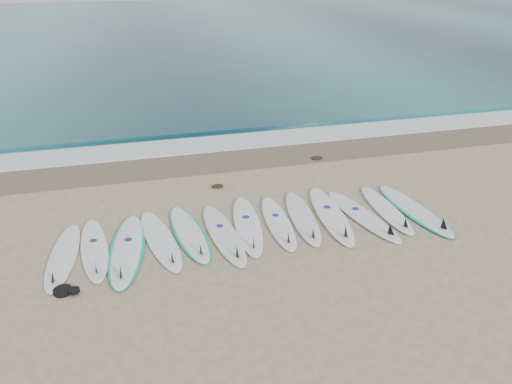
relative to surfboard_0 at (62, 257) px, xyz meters
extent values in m
plane|color=tan|center=(3.84, 0.17, -0.06)|extent=(120.00, 120.00, 0.00)
cube|color=#1A585F|center=(3.84, 32.67, -0.04)|extent=(120.00, 55.00, 0.03)
cube|color=brown|center=(3.84, 4.27, -0.05)|extent=(120.00, 1.80, 0.01)
cube|color=silver|center=(3.84, 5.67, -0.04)|extent=(120.00, 1.40, 0.04)
cube|color=#1A585F|center=(3.84, 7.17, -0.01)|extent=(120.00, 1.00, 0.10)
ellipsoid|color=white|center=(0.01, 0.08, -0.01)|extent=(0.77, 2.58, 0.08)
cone|color=black|center=(-0.08, -0.85, 0.14)|extent=(0.24, 0.29, 0.27)
ellipsoid|color=white|center=(0.59, 0.20, -0.01)|extent=(0.72, 2.58, 0.08)
cone|color=black|center=(0.66, -0.73, 0.14)|extent=(0.24, 0.29, 0.27)
cylinder|color=navy|center=(0.57, 0.44, 0.03)|extent=(0.16, 0.16, 0.01)
ellipsoid|color=white|center=(1.23, 0.01, -0.01)|extent=(0.95, 2.89, 0.09)
ellipsoid|color=#00BD9E|center=(1.23, 0.01, -0.01)|extent=(1.05, 2.93, 0.07)
cone|color=black|center=(1.10, -1.02, 0.16)|extent=(0.28, 0.33, 0.30)
cylinder|color=navy|center=(1.27, 0.28, 0.04)|extent=(0.18, 0.18, 0.01)
ellipsoid|color=white|center=(1.91, 0.21, -0.01)|extent=(0.96, 2.72, 0.09)
cone|color=black|center=(2.06, -0.75, 0.15)|extent=(0.27, 0.32, 0.28)
ellipsoid|color=white|center=(2.53, 0.32, -0.01)|extent=(0.81, 2.60, 0.08)
ellipsoid|color=#00BD9E|center=(2.53, 0.32, -0.02)|extent=(0.90, 2.63, 0.06)
cone|color=black|center=(2.63, -0.61, 0.14)|extent=(0.25, 0.30, 0.27)
ellipsoid|color=white|center=(3.22, 0.10, -0.01)|extent=(0.77, 2.77, 0.09)
cone|color=black|center=(3.30, -0.90, 0.15)|extent=(0.25, 0.31, 0.29)
cylinder|color=navy|center=(3.20, 0.36, 0.04)|extent=(0.17, 0.17, 0.01)
ellipsoid|color=white|center=(3.81, 0.35, -0.01)|extent=(0.89, 2.78, 0.09)
cone|color=black|center=(3.70, -0.65, 0.15)|extent=(0.26, 0.32, 0.29)
cylinder|color=navy|center=(3.84, 0.61, 0.04)|extent=(0.18, 0.18, 0.01)
ellipsoid|color=white|center=(4.50, 0.29, -0.01)|extent=(0.70, 2.56, 0.08)
cone|color=black|center=(4.43, -0.64, 0.14)|extent=(0.23, 0.28, 0.27)
cylinder|color=navy|center=(4.51, 0.53, 0.03)|extent=(0.16, 0.16, 0.01)
ellipsoid|color=white|center=(5.10, 0.37, -0.01)|extent=(0.83, 2.65, 0.08)
cone|color=black|center=(4.99, -0.58, 0.14)|extent=(0.25, 0.30, 0.28)
ellipsoid|color=white|center=(5.75, 0.31, -0.01)|extent=(0.90, 2.94, 0.09)
cone|color=black|center=(5.64, -0.74, 0.16)|extent=(0.28, 0.33, 0.31)
cylinder|color=navy|center=(5.78, 0.58, 0.04)|extent=(0.18, 0.18, 0.01)
ellipsoid|color=white|center=(6.43, 0.09, -0.01)|extent=(0.99, 2.78, 0.09)
cone|color=black|center=(6.59, -0.90, 0.15)|extent=(0.27, 0.32, 0.29)
cylinder|color=navy|center=(6.39, 0.35, 0.04)|extent=(0.18, 0.18, 0.01)
ellipsoid|color=white|center=(7.10, 0.23, -0.01)|extent=(0.62, 2.52, 0.08)
cone|color=black|center=(7.07, -0.69, 0.13)|extent=(0.22, 0.28, 0.27)
ellipsoid|color=white|center=(7.73, 0.04, -0.01)|extent=(0.77, 2.81, 0.09)
ellipsoid|color=#00BD9E|center=(7.73, 0.04, -0.01)|extent=(0.87, 2.84, 0.06)
cone|color=black|center=(7.80, -0.98, 0.15)|extent=(0.26, 0.31, 0.30)
ellipsoid|color=black|center=(3.57, 2.51, -0.03)|extent=(0.31, 0.24, 0.06)
ellipsoid|color=black|center=(6.74, 3.68, -0.02)|extent=(0.35, 0.27, 0.07)
cylinder|color=black|center=(0.09, -1.12, -0.02)|extent=(0.32, 0.32, 0.08)
cylinder|color=black|center=(0.29, -1.22, 0.02)|extent=(0.20, 0.20, 0.06)
camera|label=1|loc=(1.53, -8.92, 5.35)|focal=35.00mm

